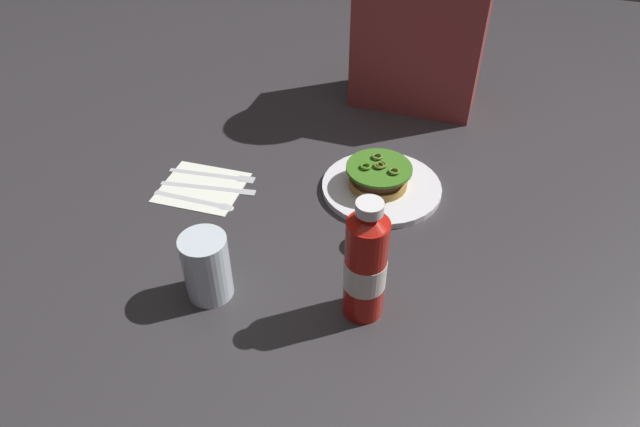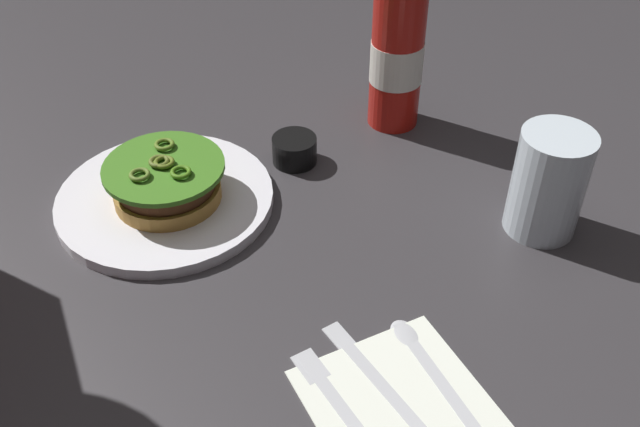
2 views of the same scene
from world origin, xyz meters
TOP-DOWN VIEW (x-y plane):
  - ground_plane at (0.00, 0.00)m, footprint 3.00×3.00m
  - dinner_plate at (0.08, 0.17)m, footprint 0.25×0.25m
  - burger_sandwich at (0.07, 0.16)m, footprint 0.13×0.13m
  - ketchup_bottle at (0.13, -0.15)m, footprint 0.07×0.07m
  - water_glass at (-0.13, -0.20)m, footprint 0.08×0.08m
  - condiment_cup at (0.10, -0.00)m, footprint 0.05×0.05m
  - napkin at (-0.28, 0.06)m, footprint 0.17×0.16m
  - spoon_utensil at (-0.25, 0.01)m, footprint 0.18×0.03m
  - butter_knife at (-0.25, 0.06)m, footprint 0.20×0.05m
  - fork_utensil at (-0.26, 0.10)m, footprint 0.19×0.04m

SIDE VIEW (x-z plane):
  - ground_plane at x=0.00m, z-range 0.00..0.00m
  - napkin at x=-0.28m, z-range 0.00..0.00m
  - spoon_utensil at x=-0.25m, z-range 0.00..0.01m
  - fork_utensil at x=-0.26m, z-range 0.00..0.01m
  - butter_knife at x=-0.25m, z-range 0.00..0.01m
  - dinner_plate at x=0.08m, z-range 0.00..0.01m
  - condiment_cup at x=0.10m, z-range 0.00..0.03m
  - burger_sandwich at x=0.07m, z-range 0.01..0.06m
  - water_glass at x=-0.13m, z-range 0.00..0.12m
  - ketchup_bottle at x=0.13m, z-range -0.01..0.22m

